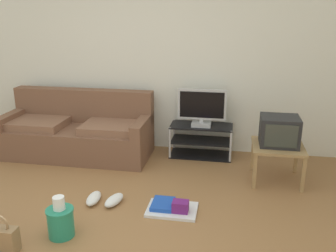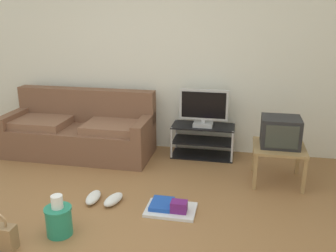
% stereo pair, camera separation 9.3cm
% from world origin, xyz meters
% --- Properties ---
extents(ground_plane, '(9.00, 9.80, 0.02)m').
position_xyz_m(ground_plane, '(0.00, 0.00, -0.01)').
color(ground_plane, olive).
extents(wall_back, '(9.00, 0.10, 2.70)m').
position_xyz_m(wall_back, '(0.00, 2.45, 1.35)').
color(wall_back, silver).
rests_on(wall_back, ground_plane).
extents(couch, '(2.01, 0.82, 0.87)m').
position_xyz_m(couch, '(-0.88, 1.92, 0.32)').
color(couch, brown).
rests_on(couch, ground_plane).
extents(tv_stand, '(0.84, 0.40, 0.44)m').
position_xyz_m(tv_stand, '(0.80, 2.15, 0.22)').
color(tv_stand, black).
rests_on(tv_stand, ground_plane).
extents(flat_tv, '(0.65, 0.22, 0.50)m').
position_xyz_m(flat_tv, '(0.80, 2.13, 0.69)').
color(flat_tv, '#B2B2B7').
rests_on(flat_tv, tv_stand).
extents(side_table, '(0.58, 0.58, 0.44)m').
position_xyz_m(side_table, '(1.75, 1.53, 0.38)').
color(side_table, '#9E7A4C').
rests_on(side_table, ground_plane).
extents(crt_tv, '(0.43, 0.38, 0.34)m').
position_xyz_m(crt_tv, '(1.75, 1.55, 0.61)').
color(crt_tv, '#232326').
rests_on(crt_tv, side_table).
extents(handbag, '(0.30, 0.12, 0.34)m').
position_xyz_m(handbag, '(-0.65, -0.26, 0.12)').
color(handbag, olive).
rests_on(handbag, ground_plane).
extents(cleaning_bucket, '(0.24, 0.24, 0.39)m').
position_xyz_m(cleaning_bucket, '(-0.25, 0.02, 0.16)').
color(cleaning_bucket, '#238466').
rests_on(cleaning_bucket, ground_plane).
extents(sneakers_pair, '(0.39, 0.31, 0.09)m').
position_xyz_m(sneakers_pair, '(-0.07, 0.65, 0.05)').
color(sneakers_pair, white).
rests_on(sneakers_pair, ground_plane).
extents(floor_tray, '(0.50, 0.35, 0.14)m').
position_xyz_m(floor_tray, '(0.65, 0.61, 0.04)').
color(floor_tray, silver).
rests_on(floor_tray, ground_plane).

